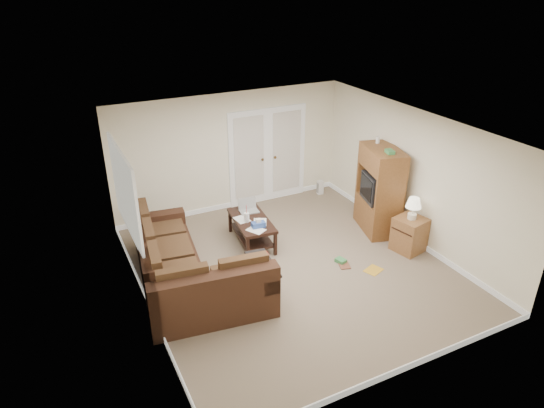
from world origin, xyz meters
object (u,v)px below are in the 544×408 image
coffee_table (252,229)px  tv_armoire (379,190)px  sectional_sofa (185,272)px  side_cabinet (410,232)px

coffee_table → tv_armoire: size_ratio=0.70×
sectional_sofa → coffee_table: sectional_sofa is taller
sectional_sofa → side_cabinet: (4.04, -0.61, 0.04)m
coffee_table → side_cabinet: size_ratio=1.21×
coffee_table → tv_armoire: tv_armoire is taller
sectional_sofa → side_cabinet: size_ratio=2.90×
tv_armoire → side_cabinet: size_ratio=1.71×
coffee_table → side_cabinet: 2.91m
tv_armoire → coffee_table: bearing=-178.5°
coffee_table → side_cabinet: side_cabinet is taller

